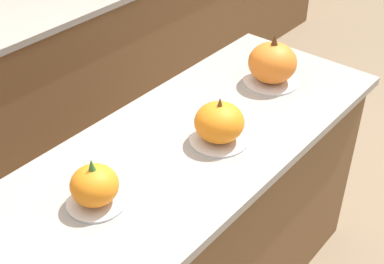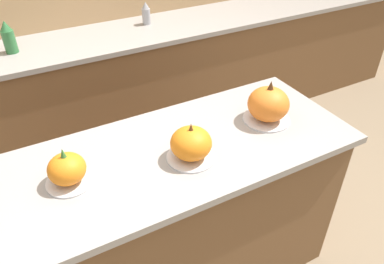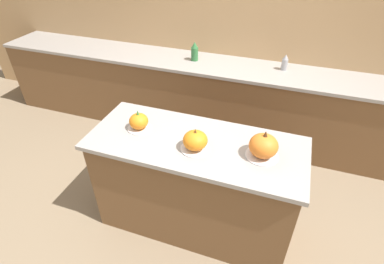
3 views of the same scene
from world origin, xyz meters
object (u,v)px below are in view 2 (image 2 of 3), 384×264
object	(u,v)px
pumpkin_cake_left	(67,170)
pumpkin_cake_center	(191,144)
bottle_tall	(8,38)
pumpkin_cake_right	(268,105)
bottle_short	(146,14)

from	to	relation	value
pumpkin_cake_left	pumpkin_cake_center	distance (m)	0.50
pumpkin_cake_left	pumpkin_cake_center	world-z (taller)	pumpkin_cake_center
pumpkin_cake_center	bottle_tall	bearing A→B (deg)	108.95
pumpkin_cake_left	pumpkin_cake_right	size ratio (longest dim) A/B	0.82
pumpkin_cake_left	pumpkin_cake_right	bearing A→B (deg)	-0.93
pumpkin_cake_center	pumpkin_cake_left	bearing A→B (deg)	169.06
pumpkin_cake_right	bottle_tall	size ratio (longest dim) A/B	1.08
pumpkin_cake_left	pumpkin_cake_center	bearing A→B (deg)	-10.94
pumpkin_cake_center	pumpkin_cake_right	xyz separation A→B (m)	(0.46, 0.08, 0.01)
bottle_tall	pumpkin_cake_right	bearing A→B (deg)	-55.67
bottle_tall	bottle_short	world-z (taller)	bottle_tall
pumpkin_cake_left	bottle_short	bearing A→B (deg)	57.28
pumpkin_cake_center	pumpkin_cake_right	distance (m)	0.47
pumpkin_cake_left	bottle_short	size ratio (longest dim) A/B	1.10
pumpkin_cake_right	bottle_tall	world-z (taller)	bottle_tall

